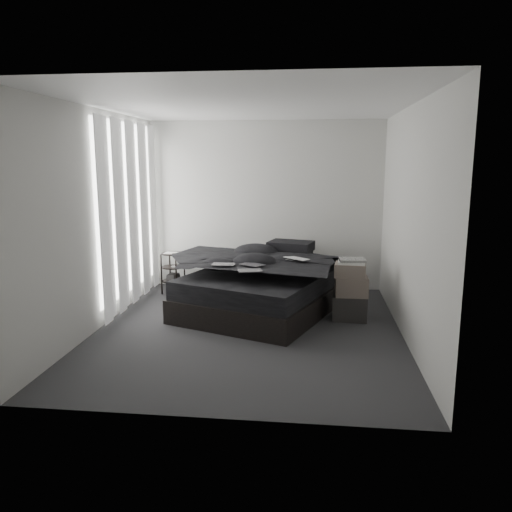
# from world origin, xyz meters

# --- Properties ---
(floor) EXTENTS (3.60, 4.20, 0.01)m
(floor) POSITION_xyz_m (0.00, 0.00, 0.00)
(floor) COLOR #2E2D30
(floor) RESTS_ON ground
(ceiling) EXTENTS (3.60, 4.20, 0.01)m
(ceiling) POSITION_xyz_m (0.00, 0.00, 2.60)
(ceiling) COLOR white
(ceiling) RESTS_ON ground
(wall_back) EXTENTS (3.60, 0.01, 2.60)m
(wall_back) POSITION_xyz_m (0.00, 2.10, 1.30)
(wall_back) COLOR silver
(wall_back) RESTS_ON ground
(wall_front) EXTENTS (3.60, 0.01, 2.60)m
(wall_front) POSITION_xyz_m (0.00, -2.10, 1.30)
(wall_front) COLOR silver
(wall_front) RESTS_ON ground
(wall_left) EXTENTS (0.01, 4.20, 2.60)m
(wall_left) POSITION_xyz_m (-1.80, 0.00, 1.30)
(wall_left) COLOR silver
(wall_left) RESTS_ON ground
(wall_right) EXTENTS (0.01, 4.20, 2.60)m
(wall_right) POSITION_xyz_m (1.80, 0.00, 1.30)
(wall_right) COLOR silver
(wall_right) RESTS_ON ground
(window_left) EXTENTS (0.02, 2.00, 2.30)m
(window_left) POSITION_xyz_m (-1.78, 0.90, 1.35)
(window_left) COLOR white
(window_left) RESTS_ON wall_left
(curtain_left) EXTENTS (0.06, 2.12, 2.48)m
(curtain_left) POSITION_xyz_m (-1.73, 0.90, 1.28)
(curtain_left) COLOR white
(curtain_left) RESTS_ON wall_left
(bed) EXTENTS (2.36, 2.67, 0.30)m
(bed) POSITION_xyz_m (0.10, 0.82, 0.15)
(bed) COLOR black
(bed) RESTS_ON floor
(mattress) EXTENTS (2.28, 2.58, 0.24)m
(mattress) POSITION_xyz_m (0.10, 0.82, 0.42)
(mattress) COLOR black
(mattress) RESTS_ON bed
(duvet) EXTENTS (2.20, 2.35, 0.26)m
(duvet) POSITION_xyz_m (0.08, 0.77, 0.67)
(duvet) COLOR black
(duvet) RESTS_ON mattress
(pillow_lower) EXTENTS (0.78, 0.66, 0.15)m
(pillow_lower) POSITION_xyz_m (0.36, 1.64, 0.61)
(pillow_lower) COLOR black
(pillow_lower) RESTS_ON mattress
(pillow_upper) EXTENTS (0.71, 0.58, 0.14)m
(pillow_upper) POSITION_xyz_m (0.43, 1.60, 0.76)
(pillow_upper) COLOR black
(pillow_upper) RESTS_ON pillow_lower
(laptop) EXTENTS (0.42, 0.40, 0.03)m
(laptop) POSITION_xyz_m (0.50, 0.73, 0.81)
(laptop) COLOR silver
(laptop) RESTS_ON duvet
(comic_a) EXTENTS (0.28, 0.19, 0.01)m
(comic_a) POSITION_xyz_m (-0.36, 0.37, 0.80)
(comic_a) COLOR black
(comic_a) RESTS_ON duvet
(comic_b) EXTENTS (0.33, 0.31, 0.01)m
(comic_b) POSITION_xyz_m (-0.00, 0.40, 0.81)
(comic_b) COLOR black
(comic_b) RESTS_ON duvet
(comic_c) EXTENTS (0.31, 0.24, 0.01)m
(comic_c) POSITION_xyz_m (0.01, 0.05, 0.81)
(comic_c) COLOR black
(comic_c) RESTS_ON duvet
(side_stand) EXTENTS (0.41, 0.41, 0.61)m
(side_stand) POSITION_xyz_m (-1.36, 1.56, 0.31)
(side_stand) COLOR black
(side_stand) RESTS_ON floor
(papers) EXTENTS (0.25, 0.19, 0.01)m
(papers) POSITION_xyz_m (-1.35, 1.55, 0.62)
(papers) COLOR white
(papers) RESTS_ON side_stand
(floor_books) EXTENTS (0.15, 0.20, 0.13)m
(floor_books) POSITION_xyz_m (-1.04, 0.79, 0.07)
(floor_books) COLOR black
(floor_books) RESTS_ON floor
(box_lower) EXTENTS (0.45, 0.36, 0.32)m
(box_lower) POSITION_xyz_m (1.23, 0.56, 0.16)
(box_lower) COLOR black
(box_lower) RESTS_ON floor
(box_mid) EXTENTS (0.40, 0.32, 0.24)m
(box_mid) POSITION_xyz_m (1.24, 0.55, 0.44)
(box_mid) COLOR #5F544B
(box_mid) RESTS_ON box_lower
(box_upper) EXTENTS (0.41, 0.35, 0.17)m
(box_upper) POSITION_xyz_m (1.22, 0.56, 0.64)
(box_upper) COLOR #5F544B
(box_upper) RESTS_ON box_mid
(art_book_white) EXTENTS (0.34, 0.28, 0.03)m
(art_book_white) POSITION_xyz_m (1.23, 0.56, 0.74)
(art_book_white) COLOR silver
(art_book_white) RESTS_ON box_upper
(art_book_snake) EXTENTS (0.33, 0.27, 0.03)m
(art_book_snake) POSITION_xyz_m (1.24, 0.55, 0.78)
(art_book_snake) COLOR silver
(art_book_snake) RESTS_ON art_book_white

